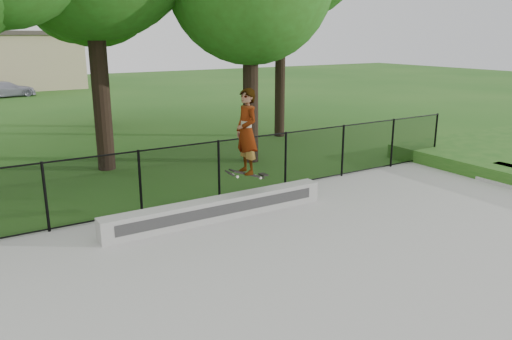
# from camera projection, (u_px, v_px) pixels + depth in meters

# --- Properties ---
(ground) EXTENTS (100.00, 100.00, 0.00)m
(ground) POSITION_uv_depth(u_px,v_px,m) (401.00, 307.00, 7.61)
(ground) COLOR #235919
(ground) RESTS_ON ground
(concrete_slab) EXTENTS (14.00, 12.00, 0.06)m
(concrete_slab) POSITION_uv_depth(u_px,v_px,m) (401.00, 305.00, 7.60)
(concrete_slab) COLOR #A7A6A1
(concrete_slab) RESTS_ON ground
(grind_ledge) EXTENTS (5.28, 0.40, 0.48)m
(grind_ledge) POSITION_uv_depth(u_px,v_px,m) (218.00, 208.00, 11.04)
(grind_ledge) COLOR #979793
(grind_ledge) RESTS_ON concrete_slab
(car_c) EXTENTS (3.48, 2.00, 1.04)m
(car_c) POSITION_uv_depth(u_px,v_px,m) (7.00, 89.00, 33.11)
(car_c) COLOR #9794A8
(car_c) RESTS_ON ground
(skater_airborne) EXTENTS (0.80, 0.70, 2.09)m
(skater_airborne) POSITION_uv_depth(u_px,v_px,m) (247.00, 133.00, 10.88)
(skater_airborne) COLOR black
(skater_airborne) RESTS_ON ground
(chainlink_fence) EXTENTS (16.06, 0.06, 1.50)m
(chainlink_fence) POSITION_uv_depth(u_px,v_px,m) (219.00, 170.00, 12.23)
(chainlink_fence) COLOR black
(chainlink_fence) RESTS_ON concrete_slab
(concrete_steps) EXTENTS (1.07, 1.20, 0.45)m
(concrete_steps) POSITION_uv_depth(u_px,v_px,m) (509.00, 177.00, 13.89)
(concrete_steps) COLOR #A7A6A1
(concrete_steps) RESTS_ON ground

